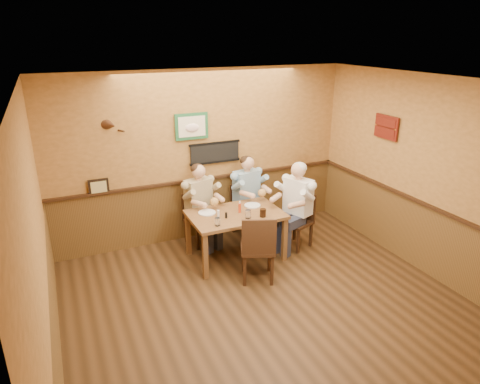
{
  "coord_description": "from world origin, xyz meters",
  "views": [
    {
      "loc": [
        -2.24,
        -3.94,
        3.31
      ],
      "look_at": [
        0.18,
        1.45,
        1.1
      ],
      "focal_mm": 32.0,
      "sensor_mm": 36.0,
      "label": 1
    }
  ],
  "objects_px": {
    "diner_tan_shirt": "(199,209)",
    "diner_blue_polo": "(246,200)",
    "chair_back_left": "(199,219)",
    "chair_back_right": "(246,210)",
    "cola_tumbler": "(263,213)",
    "salt_shaker": "(218,213)",
    "water_glass_mid": "(248,214)",
    "hot_sauce_bottle": "(240,207)",
    "chair_near_side": "(258,247)",
    "diner_white_elder": "(297,210)",
    "pepper_shaker": "(226,215)",
    "dining_table": "(236,219)",
    "chair_right_end": "(297,221)",
    "water_glass_left": "(217,222)"
  },
  "relations": [
    {
      "from": "diner_tan_shirt",
      "to": "diner_blue_polo",
      "type": "height_order",
      "value": "diner_blue_polo"
    },
    {
      "from": "water_glass_mid",
      "to": "diner_white_elder",
      "type": "bearing_deg",
      "value": 10.64
    },
    {
      "from": "chair_back_left",
      "to": "diner_tan_shirt",
      "type": "bearing_deg",
      "value": 0.0
    },
    {
      "from": "water_glass_left",
      "to": "chair_right_end",
      "type": "bearing_deg",
      "value": 9.09
    },
    {
      "from": "diner_blue_polo",
      "to": "diner_white_elder",
      "type": "relative_size",
      "value": 0.97
    },
    {
      "from": "dining_table",
      "to": "diner_tan_shirt",
      "type": "relative_size",
      "value": 1.13
    },
    {
      "from": "diner_blue_polo",
      "to": "hot_sauce_bottle",
      "type": "distance_m",
      "value": 0.87
    },
    {
      "from": "cola_tumbler",
      "to": "pepper_shaker",
      "type": "relative_size",
      "value": 1.41
    },
    {
      "from": "chair_back_left",
      "to": "hot_sauce_bottle",
      "type": "xyz_separation_m",
      "value": [
        0.42,
        -0.69,
        0.4
      ]
    },
    {
      "from": "chair_right_end",
      "to": "chair_near_side",
      "type": "height_order",
      "value": "chair_near_side"
    },
    {
      "from": "salt_shaker",
      "to": "water_glass_mid",
      "type": "bearing_deg",
      "value": -32.02
    },
    {
      "from": "chair_right_end",
      "to": "diner_blue_polo",
      "type": "bearing_deg",
      "value": -166.06
    },
    {
      "from": "water_glass_left",
      "to": "hot_sauce_bottle",
      "type": "distance_m",
      "value": 0.56
    },
    {
      "from": "cola_tumbler",
      "to": "salt_shaker",
      "type": "relative_size",
      "value": 1.22
    },
    {
      "from": "dining_table",
      "to": "salt_shaker",
      "type": "relative_size",
      "value": 13.98
    },
    {
      "from": "chair_back_left",
      "to": "diner_white_elder",
      "type": "distance_m",
      "value": 1.61
    },
    {
      "from": "hot_sauce_bottle",
      "to": "chair_right_end",
      "type": "bearing_deg",
      "value": -3.78
    },
    {
      "from": "pepper_shaker",
      "to": "water_glass_mid",
      "type": "bearing_deg",
      "value": -25.08
    },
    {
      "from": "cola_tumbler",
      "to": "salt_shaker",
      "type": "bearing_deg",
      "value": 155.29
    },
    {
      "from": "diner_blue_polo",
      "to": "hot_sauce_bottle",
      "type": "relative_size",
      "value": 7.67
    },
    {
      "from": "chair_back_left",
      "to": "chair_right_end",
      "type": "height_order",
      "value": "chair_right_end"
    },
    {
      "from": "hot_sauce_bottle",
      "to": "salt_shaker",
      "type": "bearing_deg",
      "value": -178.41
    },
    {
      "from": "diner_white_elder",
      "to": "water_glass_mid",
      "type": "relative_size",
      "value": 10.0
    },
    {
      "from": "dining_table",
      "to": "chair_right_end",
      "type": "distance_m",
      "value": 1.07
    },
    {
      "from": "chair_right_end",
      "to": "cola_tumbler",
      "type": "distance_m",
      "value": 0.85
    },
    {
      "from": "water_glass_mid",
      "to": "salt_shaker",
      "type": "height_order",
      "value": "water_glass_mid"
    },
    {
      "from": "diner_tan_shirt",
      "to": "salt_shaker",
      "type": "bearing_deg",
      "value": -101.46
    },
    {
      "from": "diner_blue_polo",
      "to": "water_glass_left",
      "type": "height_order",
      "value": "diner_blue_polo"
    },
    {
      "from": "chair_back_left",
      "to": "chair_back_right",
      "type": "xyz_separation_m",
      "value": [
        0.87,
        0.03,
        0.01
      ]
    },
    {
      "from": "chair_back_right",
      "to": "water_glass_left",
      "type": "relative_size",
      "value": 7.54
    },
    {
      "from": "diner_blue_polo",
      "to": "diner_white_elder",
      "type": "distance_m",
      "value": 0.95
    },
    {
      "from": "chair_back_left",
      "to": "diner_tan_shirt",
      "type": "relative_size",
      "value": 0.7
    },
    {
      "from": "diner_tan_shirt",
      "to": "pepper_shaker",
      "type": "bearing_deg",
      "value": -96.06
    },
    {
      "from": "salt_shaker",
      "to": "chair_near_side",
      "type": "bearing_deg",
      "value": -64.46
    },
    {
      "from": "diner_tan_shirt",
      "to": "hot_sauce_bottle",
      "type": "distance_m",
      "value": 0.84
    },
    {
      "from": "chair_right_end",
      "to": "hot_sauce_bottle",
      "type": "bearing_deg",
      "value": -114.22
    },
    {
      "from": "dining_table",
      "to": "diner_blue_polo",
      "type": "distance_m",
      "value": 0.89
    },
    {
      "from": "cola_tumbler",
      "to": "hot_sauce_bottle",
      "type": "relative_size",
      "value": 0.74
    },
    {
      "from": "chair_right_end",
      "to": "water_glass_left",
      "type": "bearing_deg",
      "value": -101.36
    },
    {
      "from": "chair_back_right",
      "to": "pepper_shaker",
      "type": "xyz_separation_m",
      "value": [
        -0.72,
        -0.83,
        0.35
      ]
    },
    {
      "from": "dining_table",
      "to": "chair_back_right",
      "type": "bearing_deg",
      "value": 54.4
    },
    {
      "from": "chair_back_right",
      "to": "hot_sauce_bottle",
      "type": "relative_size",
      "value": 5.37
    },
    {
      "from": "water_glass_mid",
      "to": "chair_near_side",
      "type": "bearing_deg",
      "value": -97.3
    },
    {
      "from": "chair_near_side",
      "to": "diner_blue_polo",
      "type": "bearing_deg",
      "value": -86.77
    },
    {
      "from": "diner_blue_polo",
      "to": "pepper_shaker",
      "type": "xyz_separation_m",
      "value": [
        -0.72,
        -0.83,
        0.16
      ]
    },
    {
      "from": "diner_blue_polo",
      "to": "hot_sauce_bottle",
      "type": "height_order",
      "value": "diner_blue_polo"
    },
    {
      "from": "chair_near_side",
      "to": "diner_white_elder",
      "type": "xyz_separation_m",
      "value": [
        1.02,
        0.62,
        0.14
      ]
    },
    {
      "from": "chair_near_side",
      "to": "hot_sauce_bottle",
      "type": "relative_size",
      "value": 6.14
    },
    {
      "from": "salt_shaker",
      "to": "pepper_shaker",
      "type": "distance_m",
      "value": 0.13
    },
    {
      "from": "diner_blue_polo",
      "to": "water_glass_mid",
      "type": "xyz_separation_m",
      "value": [
        -0.42,
        -0.97,
        0.19
      ]
    }
  ]
}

